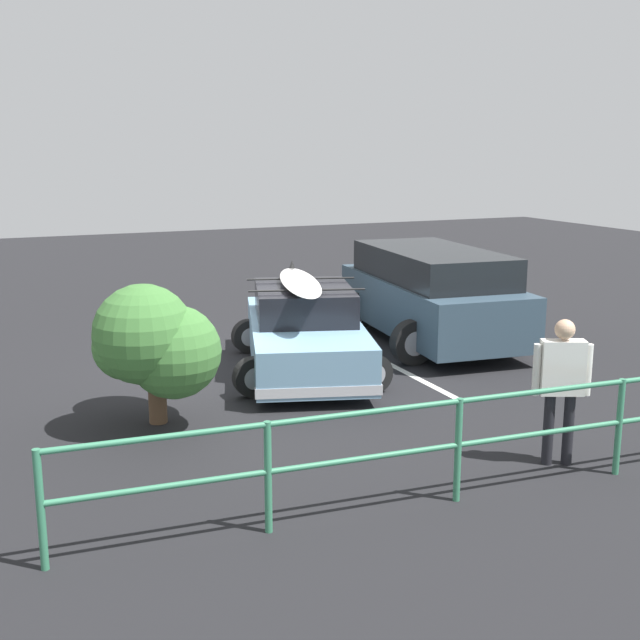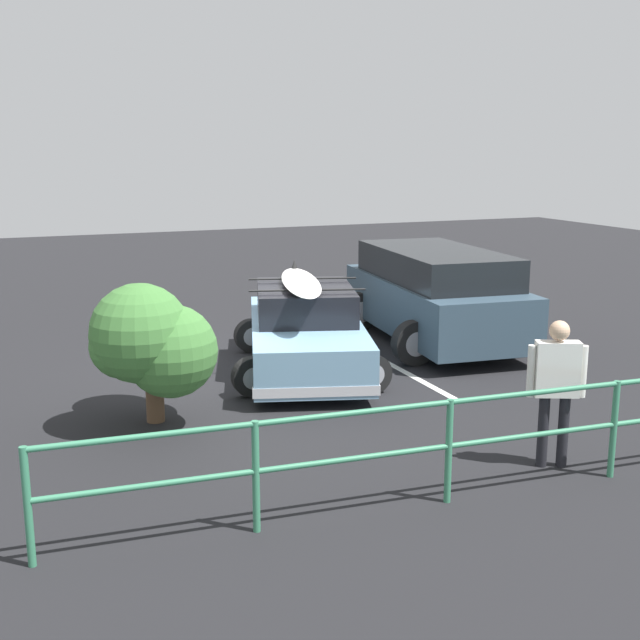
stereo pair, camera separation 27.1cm
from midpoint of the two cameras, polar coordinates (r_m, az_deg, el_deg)
ground_plane at (r=12.68m, az=-3.91°, el=-3.91°), size 44.00×44.00×0.02m
parking_stripe at (r=13.42m, az=5.28°, el=-2.97°), size 0.12×4.70×0.00m
sedan_car at (r=12.72m, az=-0.43°, el=-0.81°), size 2.98×4.45×1.62m
suv_car at (r=14.69m, az=8.67°, el=1.82°), size 2.93×4.77×1.71m
person_bystander at (r=9.23m, az=17.27°, el=-4.10°), size 0.60×0.37×1.67m
railing_fence at (r=8.64m, az=15.94°, el=-7.04°), size 9.93×0.66×1.08m
bush_near_left at (r=10.31m, az=-11.04°, el=-1.60°), size 1.56×1.94×1.89m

